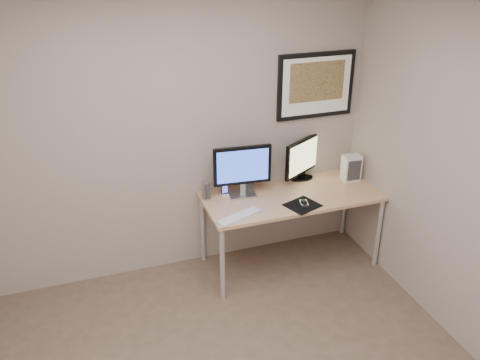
{
  "coord_description": "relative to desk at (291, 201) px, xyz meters",
  "views": [
    {
      "loc": [
        -0.78,
        -2.35,
        2.84
      ],
      "look_at": [
        0.42,
        1.1,
        1.08
      ],
      "focal_mm": 38.0,
      "sensor_mm": 36.0,
      "label": 1
    }
  ],
  "objects": [
    {
      "name": "monitor_tv",
      "position": [
        0.23,
        0.27,
        0.29
      ],
      "size": [
        0.47,
        0.29,
        0.41
      ],
      "rotation": [
        0.0,
        0.0,
        0.52
      ],
      "color": "black",
      "rests_on": "desk"
    },
    {
      "name": "mouse",
      "position": [
        0.02,
        -0.21,
        0.09
      ],
      "size": [
        0.08,
        0.11,
        0.04
      ],
      "primitive_type": "ellipsoid",
      "rotation": [
        0.0,
        0.0,
        -0.24
      ],
      "color": "black",
      "rests_on": "mousepad"
    },
    {
      "name": "phone_dock",
      "position": [
        -0.58,
        0.18,
        0.14
      ],
      "size": [
        0.07,
        0.07,
        0.14
      ],
      "primitive_type": "cube",
      "rotation": [
        0.0,
        0.0,
        0.11
      ],
      "color": "black",
      "rests_on": "desk"
    },
    {
      "name": "speaker_right",
      "position": [
        -0.34,
        0.21,
        0.16
      ],
      "size": [
        0.08,
        0.08,
        0.2
      ],
      "primitive_type": "cylinder",
      "rotation": [
        0.0,
        0.0,
        0.07
      ],
      "color": "#A6A6AA",
      "rests_on": "desk"
    },
    {
      "name": "mousepad",
      "position": [
        0.01,
        -0.22,
        0.07
      ],
      "size": [
        0.34,
        0.32,
        0.0
      ],
      "primitive_type": "cube",
      "rotation": [
        0.0,
        0.0,
        0.34
      ],
      "color": "black",
      "rests_on": "desk"
    },
    {
      "name": "room",
      "position": [
        -1.0,
        -0.9,
        0.98
      ],
      "size": [
        3.6,
        3.6,
        3.6
      ],
      "color": "white",
      "rests_on": "ground"
    },
    {
      "name": "keyboard",
      "position": [
        -0.58,
        -0.23,
        0.07
      ],
      "size": [
        0.43,
        0.26,
        0.01
      ],
      "primitive_type": "cube",
      "rotation": [
        0.0,
        0.0,
        0.38
      ],
      "color": "silver",
      "rests_on": "desk"
    },
    {
      "name": "fan_unit",
      "position": [
        0.66,
        0.1,
        0.19
      ],
      "size": [
        0.17,
        0.13,
        0.25
      ],
      "primitive_type": "cube",
      "rotation": [
        0.0,
        0.0,
        -0.06
      ],
      "color": "silver",
      "rests_on": "desk"
    },
    {
      "name": "monitor_large",
      "position": [
        -0.43,
        0.13,
        0.33
      ],
      "size": [
        0.52,
        0.19,
        0.47
      ],
      "rotation": [
        0.0,
        0.0,
        -0.09
      ],
      "color": "#A6A6AA",
      "rests_on": "desk"
    },
    {
      "name": "desk",
      "position": [
        0.0,
        0.0,
        0.0
      ],
      "size": [
        1.6,
        0.7,
        0.73
      ],
      "color": "#B07D55",
      "rests_on": "floor"
    },
    {
      "name": "speaker_left",
      "position": [
        -0.76,
        0.18,
        0.15
      ],
      "size": [
        0.08,
        0.08,
        0.17
      ],
      "primitive_type": "cylinder",
      "rotation": [
        0.0,
        0.0,
        0.27
      ],
      "color": "#A6A6AA",
      "rests_on": "desk"
    },
    {
      "name": "framed_art",
      "position": [
        0.35,
        0.33,
        0.96
      ],
      "size": [
        0.75,
        0.04,
        0.6
      ],
      "color": "black",
      "rests_on": "room"
    }
  ]
}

